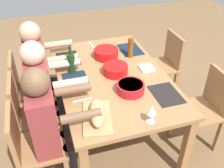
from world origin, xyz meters
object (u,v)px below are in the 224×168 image
object	(u,v)px
diner_near_center	(45,90)
diner_near_right	(50,122)
chair_near_left	(27,86)
chair_near_right	(31,146)
chair_far_right	(207,106)
wine_bottle	(71,63)
serving_bowl_salad	(131,87)
diner_near_left	(41,66)
serving_bowl_greens	(106,53)
beer_bottle	(131,48)
napkin_stack	(147,68)
chair_near_center	(29,111)
serving_bowl_fruit	(115,69)
wine_glass	(152,110)
dining_table	(112,82)
chair_far_left	(165,63)
cutting_board	(97,118)
bread_loaf	(97,112)

from	to	relation	value
diner_near_center	diner_near_right	xyz separation A→B (m)	(0.45, 0.00, 0.00)
chair_near_left	chair_near_right	xyz separation A→B (m)	(0.89, 0.00, 0.00)
chair_far_right	wine_bottle	world-z (taller)	wine_bottle
serving_bowl_salad	chair_near_right	bearing A→B (deg)	-81.83
diner_near_right	serving_bowl_salad	xyz separation A→B (m)	(-0.13, 0.73, 0.09)
diner_near_left	diner_near_right	bearing A→B (deg)	0.00
wine_bottle	serving_bowl_greens	bearing A→B (deg)	114.84
diner_near_left	diner_near_center	bearing A→B (deg)	0.00
beer_bottle	napkin_stack	distance (m)	0.32
chair_near_center	diner_near_center	size ratio (longest dim) A/B	0.71
chair_near_right	diner_near_right	bearing A→B (deg)	90.00
serving_bowl_fruit	wine_bottle	xyz separation A→B (m)	(-0.15, -0.40, 0.06)
wine_glass	diner_near_center	bearing A→B (deg)	-134.04
dining_table	diner_near_right	distance (m)	0.80
diner_near_center	serving_bowl_greens	world-z (taller)	diner_near_center
chair_near_left	chair_near_right	distance (m)	0.89
wine_glass	serving_bowl_greens	bearing A→B (deg)	-177.71
dining_table	serving_bowl_salad	xyz separation A→B (m)	(0.31, 0.07, 0.13)
chair_far_left	serving_bowl_salad	size ratio (longest dim) A/B	3.42
cutting_board	beer_bottle	world-z (taller)	beer_bottle
diner_near_right	bread_loaf	bearing A→B (deg)	71.77
dining_table	bread_loaf	distance (m)	0.66
chair_far_left	wine_glass	xyz separation A→B (m)	(1.17, -0.76, 0.37)
dining_table	chair_near_left	bearing A→B (deg)	-117.86
diner_near_left	bread_loaf	size ratio (longest dim) A/B	3.75
chair_near_right	chair_far_left	bearing A→B (deg)	117.86
chair_near_left	beer_bottle	bearing A→B (deg)	82.27
serving_bowl_salad	serving_bowl_greens	bearing A→B (deg)	-177.44
diner_near_center	wine_glass	distance (m)	1.05
chair_near_center	serving_bowl_greens	size ratio (longest dim) A/B	3.22
chair_near_right	wine_glass	distance (m)	1.04
wine_bottle	cutting_board	bearing A→B (deg)	5.17
chair_near_center	chair_near_right	distance (m)	0.45
chair_near_center	chair_far_left	world-z (taller)	same
diner_near_center	napkin_stack	distance (m)	1.03
dining_table	chair_far_right	world-z (taller)	chair_far_right
cutting_board	wine_bottle	distance (m)	0.74
serving_bowl_salad	beer_bottle	bearing A→B (deg)	159.40
serving_bowl_salad	napkin_stack	xyz separation A→B (m)	(-0.31, 0.30, -0.04)
dining_table	serving_bowl_fruit	bearing A→B (deg)	108.72
chair_near_center	diner_near_right	bearing A→B (deg)	22.40
diner_near_right	diner_near_left	bearing A→B (deg)	180.00
dining_table	bread_loaf	xyz separation A→B (m)	(0.56, -0.30, 0.15)
diner_near_right	serving_bowl_salad	world-z (taller)	diner_near_right
serving_bowl_greens	chair_far_left	bearing A→B (deg)	96.48
diner_near_left	chair_near_right	size ratio (longest dim) A/B	1.41
diner_near_center	wine_glass	bearing A→B (deg)	45.96
chair_far_right	wine_bottle	xyz separation A→B (m)	(-0.61, -1.21, 0.37)
diner_near_center	beer_bottle	world-z (taller)	diner_near_center
chair_far_left	chair_far_right	size ratio (longest dim) A/B	1.00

